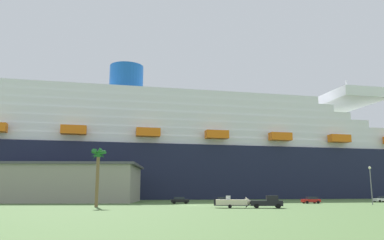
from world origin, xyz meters
TOP-DOWN VIEW (x-y plane):
  - ground_plane at (0.00, 30.00)m, footprint 600.00×600.00m
  - cruise_ship at (11.79, 69.86)m, footprint 248.40×60.27m
  - terminal_building at (-34.71, 28.41)m, footprint 47.84×28.66m
  - pickup_truck at (11.58, -12.45)m, footprint 5.90×3.19m
  - small_boat_on_trailer at (6.01, -11.25)m, footprint 7.61×3.31m
  - palm_tree at (-19.05, -4.95)m, footprint 2.99×2.92m
  - street_lamp at (38.72, -0.12)m, footprint 0.56×0.56m
  - parked_car_white_van at (51.59, 16.85)m, footprint 4.52×2.65m
  - parked_car_red_hatchback at (29.21, 9.84)m, footprint 4.40×2.27m
  - parked_car_yellow_taxi at (7.74, 8.02)m, footprint 4.52×2.27m
  - parked_car_black_coupe at (-2.03, 11.60)m, footprint 4.20×2.06m

SIDE VIEW (x-z plane):
  - ground_plane at x=0.00m, z-range 0.00..0.00m
  - parked_car_red_hatchback at x=29.21m, z-range 0.04..1.62m
  - parked_car_white_van at x=51.59m, z-range 0.04..1.62m
  - parked_car_black_coupe at x=-2.03m, z-range 0.04..1.62m
  - parked_car_yellow_taxi at x=7.74m, z-range 0.04..1.62m
  - small_boat_on_trailer at x=6.01m, z-range -0.11..2.04m
  - pickup_truck at x=11.58m, z-range -0.06..2.14m
  - terminal_building at x=-34.71m, z-range 0.02..9.98m
  - street_lamp at x=38.72m, z-range 1.23..9.49m
  - palm_tree at x=-19.05m, z-range 3.11..14.13m
  - cruise_ship at x=11.79m, z-range -12.22..44.83m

